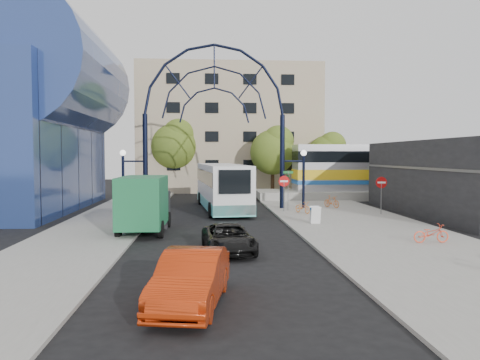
{
  "coord_description": "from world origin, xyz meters",
  "views": [
    {
      "loc": [
        -0.62,
        -20.21,
        4.01
      ],
      "look_at": [
        1.29,
        6.0,
        2.63
      ],
      "focal_mm": 35.0,
      "sensor_mm": 36.0,
      "label": 1
    }
  ],
  "objects": [
    {
      "name": "apartment_block",
      "position": [
        2.0,
        34.97,
        7.0
      ],
      "size": [
        20.0,
        12.1,
        14.0
      ],
      "color": "tan",
      "rests_on": "ground"
    },
    {
      "name": "city_bus",
      "position": [
        0.55,
        14.38,
        1.75
      ],
      "size": [
        3.85,
        12.39,
        3.35
      ],
      "rotation": [
        0.0,
        0.0,
        0.1
      ],
      "color": "white",
      "rests_on": "ground"
    },
    {
      "name": "commercial_block_east",
      "position": [
        16.0,
        10.0,
        2.5
      ],
      "size": [
        6.0,
        16.0,
        5.0
      ],
      "primitive_type": "cube",
      "color": "black",
      "rests_on": "ground"
    },
    {
      "name": "street_name_sign",
      "position": [
        5.2,
        12.6,
        2.13
      ],
      "size": [
        0.7,
        0.7,
        2.8
      ],
      "color": "slate",
      "rests_on": "sidewalk_east"
    },
    {
      "name": "bike_far_a",
      "position": [
        9.38,
        -0.21,
        0.54
      ],
      "size": [
        1.61,
        0.58,
        0.84
      ],
      "primitive_type": "imported",
      "rotation": [
        0.0,
        0.0,
        1.58
      ],
      "color": "#FA5132",
      "rests_on": "sidewalk_east"
    },
    {
      "name": "bike_near_b",
      "position": [
        8.74,
        14.0,
        0.57
      ],
      "size": [
        1.13,
        1.49,
        0.89
      ],
      "primitive_type": "imported",
      "rotation": [
        0.0,
        0.0,
        0.55
      ],
      "color": "orange",
      "rests_on": "sidewalk_east"
    },
    {
      "name": "sidewalk_east",
      "position": [
        8.0,
        4.0,
        0.06
      ],
      "size": [
        8.0,
        56.0,
        0.12
      ],
      "primitive_type": "cube",
      "color": "gray",
      "rests_on": "ground"
    },
    {
      "name": "ground",
      "position": [
        0.0,
        0.0,
        0.0
      ],
      "size": [
        120.0,
        120.0,
        0.0
      ],
      "primitive_type": "plane",
      "color": "black",
      "rests_on": "ground"
    },
    {
      "name": "stop_sign",
      "position": [
        4.8,
        12.0,
        1.99
      ],
      "size": [
        0.8,
        0.07,
        2.5
      ],
      "color": "slate",
      "rests_on": "sidewalk_east"
    },
    {
      "name": "train_car",
      "position": [
        20.0,
        22.0,
        2.9
      ],
      "size": [
        25.1,
        3.05,
        4.2
      ],
      "color": "#B7B7BC",
      "rests_on": "train_platform"
    },
    {
      "name": "green_truck",
      "position": [
        -3.81,
        4.4,
        1.47
      ],
      "size": [
        2.37,
        5.89,
        2.95
      ],
      "rotation": [
        0.0,
        0.0,
        -0.02
      ],
      "color": "black",
      "rests_on": "ground"
    },
    {
      "name": "black_suv",
      "position": [
        0.3,
        -1.02,
        0.58
      ],
      "size": [
        2.34,
        4.36,
        1.16
      ],
      "primitive_type": "imported",
      "rotation": [
        0.0,
        0.0,
        0.1
      ],
      "color": "black",
      "rests_on": "ground"
    },
    {
      "name": "transit_hall",
      "position": [
        -15.3,
        15.0,
        6.7
      ],
      "size": [
        16.5,
        18.0,
        14.5
      ],
      "color": "navy",
      "rests_on": "ground"
    },
    {
      "name": "tree_north_c",
      "position": [
        12.12,
        27.93,
        4.28
      ],
      "size": [
        4.16,
        4.16,
        6.5
      ],
      "color": "#382314",
      "rests_on": "ground"
    },
    {
      "name": "bike_near_a",
      "position": [
        5.91,
        10.89,
        0.52
      ],
      "size": [
        1.16,
        1.6,
        0.8
      ],
      "primitive_type": "imported",
      "rotation": [
        0.0,
        0.0,
        0.47
      ],
      "color": "orange",
      "rests_on": "sidewalk_east"
    },
    {
      "name": "do_not_enter_sign",
      "position": [
        11.0,
        10.0,
        1.98
      ],
      "size": [
        0.76,
        0.07,
        2.48
      ],
      "color": "slate",
      "rests_on": "sidewalk_east"
    },
    {
      "name": "train_platform",
      "position": [
        20.0,
        22.0,
        0.4
      ],
      "size": [
        32.0,
        5.0,
        0.8
      ],
      "primitive_type": "cube",
      "color": "gray",
      "rests_on": "ground"
    },
    {
      "name": "tree_north_b",
      "position": [
        -3.88,
        29.93,
        5.27
      ],
      "size": [
        5.12,
        5.12,
        8.0
      ],
      "color": "#382314",
      "rests_on": "ground"
    },
    {
      "name": "tree_north_a",
      "position": [
        6.12,
        25.93,
        4.61
      ],
      "size": [
        4.48,
        4.48,
        7.0
      ],
      "color": "#382314",
      "rests_on": "ground"
    },
    {
      "name": "sandwich_board",
      "position": [
        5.6,
        5.98,
        0.74
      ],
      "size": [
        0.55,
        0.61,
        0.99
      ],
      "color": "white",
      "rests_on": "sidewalk_east"
    },
    {
      "name": "gateway_arch",
      "position": [
        0.0,
        14.0,
        8.56
      ],
      "size": [
        13.64,
        0.44,
        12.1
      ],
      "color": "black",
      "rests_on": "ground"
    },
    {
      "name": "plaza_west",
      "position": [
        -6.5,
        6.0,
        0.06
      ],
      "size": [
        5.0,
        50.0,
        0.12
      ],
      "primitive_type": "cube",
      "color": "gray",
      "rests_on": "ground"
    },
    {
      "name": "red_sedan",
      "position": [
        -1.03,
        -7.86,
        0.73
      ],
      "size": [
        2.26,
        4.63,
        1.46
      ],
      "primitive_type": "imported",
      "rotation": [
        0.0,
        0.0,
        -0.17
      ],
      "color": "#B22B0A",
      "rests_on": "ground"
    }
  ]
}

